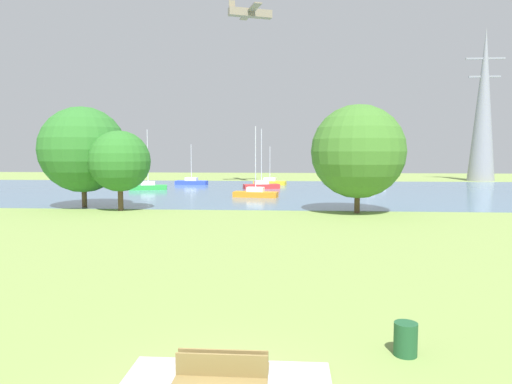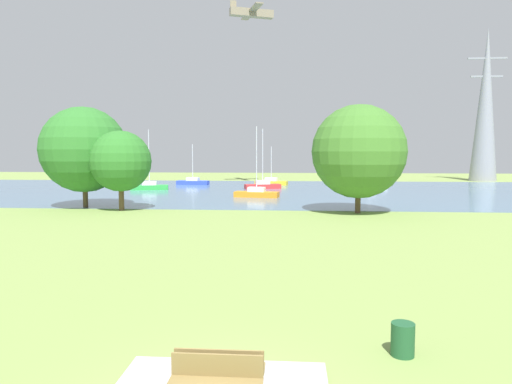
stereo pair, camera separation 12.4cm
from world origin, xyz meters
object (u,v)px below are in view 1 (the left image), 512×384
Objects in this scene: tree_mid_shore at (83,150)px; electricity_pylon at (483,105)px; sailboat_orange at (256,193)px; sailboat_blue at (191,182)px; bench_facing_water at (224,371)px; sailboat_white at (368,184)px; litter_bin at (406,339)px; light_aircraft at (250,13)px; tree_east_near at (358,152)px; tree_east_far at (120,161)px; sailboat_green at (148,186)px; sailboat_yellow at (270,182)px; bench_facing_inland at (220,384)px; sailboat_red at (261,185)px.

tree_mid_shore is 0.34× the size of electricity_pylon.
sailboat_blue is at bearing 120.41° from sailboat_orange.
sailboat_white reaches higher than bench_facing_water.
electricity_pylon is (29.93, 70.96, 12.50)m from litter_bin.
light_aircraft is at bearing 171.30° from sailboat_white.
tree_east_near is at bearing 76.75° from bench_facing_water.
tree_east_far is at bearing 122.39° from litter_bin.
tree_mid_shore is at bearing 126.22° from litter_bin.
sailboat_green is at bearing 137.97° from tree_east_near.
sailboat_yellow is at bearing 87.76° from sailboat_orange.
sailboat_yellow is 0.85× the size of sailboat_white.
sailboat_blue is at bearing 173.98° from sailboat_white.
bench_facing_water is at bearing -77.32° from sailboat_blue.
electricity_pylon is at bearing 58.45° from tree_east_near.
sailboat_blue is (-13.49, 60.47, -0.02)m from bench_facing_inland.
light_aircraft reaches higher than tree_east_near.
sailboat_blue is 31.35m from tree_east_far.
sailboat_white is 0.87× the size of sailboat_green.
bench_facing_water is at bearing -153.15° from litter_bin.
sailboat_blue is (-13.49, 59.93, -0.02)m from bench_facing_water.
sailboat_green is at bearing -146.92° from sailboat_yellow.
bench_facing_inland is 0.27× the size of tree_east_far.
tree_east_near is (23.58, -2.07, -0.17)m from tree_mid_shore.
tree_mid_shore is 1.02× the size of tree_east_near.
bench_facing_inland is at bearing -102.11° from sailboat_white.
light_aircraft is at bearing 98.55° from litter_bin.
sailboat_orange reaches higher than sailboat_blue.
litter_bin is at bearing -81.45° from light_aircraft.
sailboat_red reaches higher than litter_bin.
sailboat_blue is 37.57m from tree_east_near.
light_aircraft reaches higher than litter_bin.
electricity_pylon reaches higher than bench_facing_water.
sailboat_red reaches higher than tree_east_far.
electricity_pylon is at bearing 65.02° from bench_facing_water.
tree_east_far reaches higher than bench_facing_inland.
sailboat_orange reaches higher than bench_facing_inland.
litter_bin is 0.10× the size of sailboat_green.
tree_mid_shore is (-14.38, -22.26, 4.64)m from sailboat_red.
electricity_pylon is (36.41, 32.02, 12.43)m from sailboat_orange.
bench_facing_inland is at bearing -147.49° from litter_bin.
sailboat_blue is at bearing 122.83° from tree_east_near.
bench_facing_inland reaches higher than litter_bin.
tree_mid_shore is (-16.84, 30.67, 4.64)m from bench_facing_water.
sailboat_red is at bearing 11.05° from sailboat_green.
bench_facing_water is 0.30× the size of sailboat_blue.
sailboat_yellow is at bearing 70.30° from tree_east_far.
sailboat_red is at bearing 92.64° from bench_facing_inland.
litter_bin is 0.09× the size of tree_east_near.
tree_mid_shore is 23.67m from tree_east_near.
sailboat_blue is 0.70× the size of tree_east_near.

